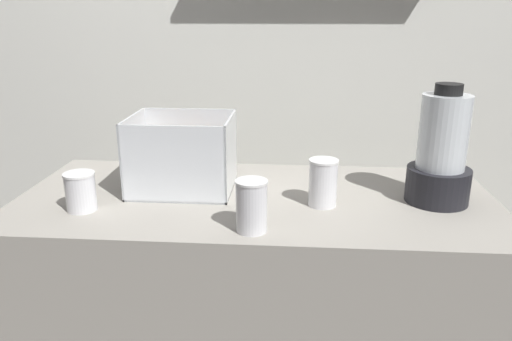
% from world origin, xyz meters
% --- Properties ---
extents(counter, '(1.40, 0.64, 0.90)m').
position_xyz_m(counter, '(0.00, 0.00, 0.45)').
color(counter, '#9E998E').
rests_on(counter, ground_plane).
extents(back_wall_unit, '(2.60, 0.24, 2.50)m').
position_xyz_m(back_wall_unit, '(0.01, 0.77, 1.27)').
color(back_wall_unit, silver).
rests_on(back_wall_unit, ground_plane).
extents(carrot_display_bin, '(0.30, 0.25, 0.23)m').
position_xyz_m(carrot_display_bin, '(-0.23, 0.05, 0.97)').
color(carrot_display_bin, white).
rests_on(carrot_display_bin, counter).
extents(blender_pitcher, '(0.18, 0.18, 0.34)m').
position_xyz_m(blender_pitcher, '(0.52, 0.00, 1.04)').
color(blender_pitcher, black).
rests_on(blender_pitcher, counter).
extents(juice_cup_mango_far_left, '(0.08, 0.08, 0.11)m').
position_xyz_m(juice_cup_mango_far_left, '(-0.47, -0.14, 0.95)').
color(juice_cup_mango_far_left, white).
rests_on(juice_cup_mango_far_left, counter).
extents(juice_cup_pomegranate_left, '(0.08, 0.08, 0.13)m').
position_xyz_m(juice_cup_pomegranate_left, '(0.01, -0.24, 0.96)').
color(juice_cup_pomegranate_left, white).
rests_on(juice_cup_pomegranate_left, counter).
extents(juice_cup_carrot_middle, '(0.08, 0.08, 0.13)m').
position_xyz_m(juice_cup_carrot_middle, '(0.19, -0.06, 0.96)').
color(juice_cup_carrot_middle, white).
rests_on(juice_cup_carrot_middle, counter).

